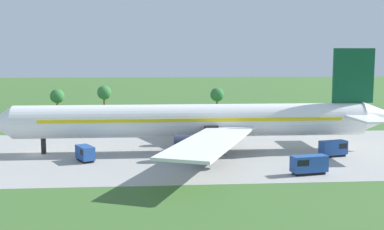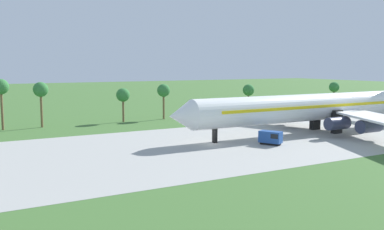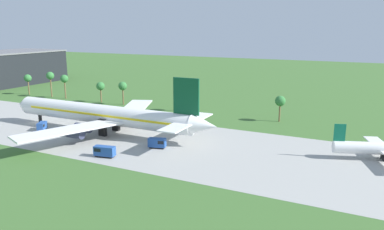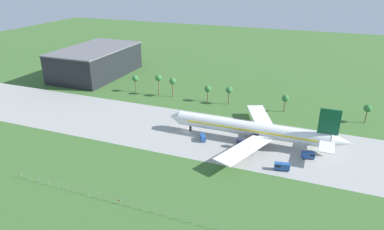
# 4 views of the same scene
# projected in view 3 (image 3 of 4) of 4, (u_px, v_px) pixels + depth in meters

# --- Properties ---
(ground_plane) EXTENTS (600.00, 600.00, 0.00)m
(ground_plane) POSITION_uv_depth(u_px,v_px,m) (36.00, 123.00, 128.78)
(ground_plane) COLOR #3D662D
(taxiway_strip) EXTENTS (320.00, 44.00, 0.02)m
(taxiway_strip) POSITION_uv_depth(u_px,v_px,m) (36.00, 123.00, 128.78)
(taxiway_strip) COLOR #9E9E99
(taxiway_strip) RESTS_ON ground_plane
(jet_airliner) EXTENTS (75.54, 60.92, 18.82)m
(jet_airliner) POSITION_uv_depth(u_px,v_px,m) (105.00, 115.00, 115.53)
(jet_airliner) COLOR white
(jet_airliner) RESTS_ON ground_plane
(baggage_tug) EXTENTS (3.74, 4.65, 2.60)m
(baggage_tug) POSITION_uv_depth(u_px,v_px,m) (42.00, 126.00, 119.09)
(baggage_tug) COLOR black
(baggage_tug) RESTS_ON ground_plane
(fuel_truck) EXTENTS (5.65, 2.92, 2.80)m
(fuel_truck) POSITION_uv_depth(u_px,v_px,m) (104.00, 151.00, 94.51)
(fuel_truck) COLOR black
(fuel_truck) RESTS_ON ground_plane
(catering_van) EXTENTS (5.08, 3.12, 2.76)m
(catering_van) POSITION_uv_depth(u_px,v_px,m) (158.00, 143.00, 101.38)
(catering_van) COLOR black
(catering_van) RESTS_ON ground_plane
(terminal_building) EXTENTS (36.72, 61.20, 18.63)m
(terminal_building) POSITION_uv_depth(u_px,v_px,m) (6.00, 68.00, 217.29)
(terminal_building) COLOR black
(terminal_building) RESTS_ON ground_plane
(palm_tree_row) EXTENTS (126.67, 3.60, 11.90)m
(palm_tree_row) POSITION_uv_depth(u_px,v_px,m) (110.00, 85.00, 160.36)
(palm_tree_row) COLOR brown
(palm_tree_row) RESTS_ON ground_plane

